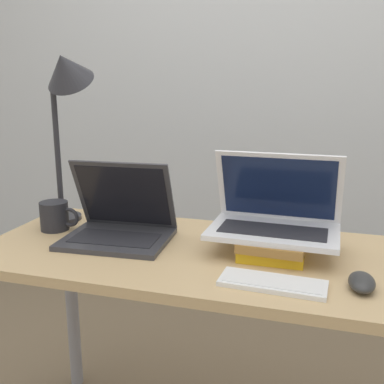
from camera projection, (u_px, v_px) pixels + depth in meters
wall_back at (272, 63)px, 2.28m from camera, size 8.00×0.05×2.70m
desk at (218, 282)px, 1.37m from camera, size 1.46×0.60×0.76m
laptop_left at (119, 224)px, 1.45m from camera, size 0.34×0.28×0.25m
book_stack at (274, 244)px, 1.33m from camera, size 0.20×0.25×0.06m
laptop_on_books at (275, 216)px, 1.34m from camera, size 0.38×0.25×0.24m
wireless_keyboard at (273, 283)px, 1.12m from camera, size 0.27×0.12×0.01m
mouse at (362, 282)px, 1.10m from camera, size 0.06×0.11×0.04m
mug at (55, 216)px, 1.54m from camera, size 0.14×0.10×0.10m
desk_lamp at (65, 90)px, 1.50m from camera, size 0.23×0.20×0.63m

